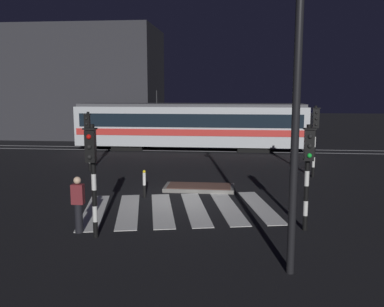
# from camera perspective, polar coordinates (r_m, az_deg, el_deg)

# --- Properties ---
(ground_plane) EXTENTS (120.00, 120.00, 0.00)m
(ground_plane) POSITION_cam_1_polar(r_m,az_deg,el_deg) (16.71, -1.10, -6.08)
(ground_plane) COLOR black
(rail_near) EXTENTS (80.00, 0.12, 0.03)m
(rail_near) POSITION_cam_1_polar(r_m,az_deg,el_deg) (29.02, 1.86, 0.30)
(rail_near) COLOR #59595E
(rail_near) RESTS_ON ground
(rail_far) EXTENTS (80.00, 0.12, 0.03)m
(rail_far) POSITION_cam_1_polar(r_m,az_deg,el_deg) (30.43, 2.05, 0.70)
(rail_far) COLOR #59595E
(rail_far) RESTS_ON ground
(crosswalk_zebra) EXTENTS (7.41, 5.61, 0.02)m
(crosswalk_zebra) POSITION_cam_1_polar(r_m,az_deg,el_deg) (15.25, -1.79, -7.50)
(crosswalk_zebra) COLOR silver
(crosswalk_zebra) RESTS_ON ground
(traffic_island) EXTENTS (2.97, 1.41, 0.18)m
(traffic_island) POSITION_cam_1_polar(r_m,az_deg,el_deg) (18.11, 0.99, -4.62)
(traffic_island) COLOR slate
(traffic_island) RESTS_ON ground
(traffic_light_kerb_mid_left) EXTENTS (0.36, 0.42, 3.29)m
(traffic_light_kerb_mid_left) POSITION_cam_1_polar(r_m,az_deg,el_deg) (12.19, -13.32, -1.43)
(traffic_light_kerb_mid_left) COLOR black
(traffic_light_kerb_mid_left) RESTS_ON ground
(traffic_light_corner_near_right) EXTENTS (0.36, 0.42, 3.23)m
(traffic_light_corner_near_right) POSITION_cam_1_polar(r_m,az_deg,el_deg) (12.95, 15.39, -1.10)
(traffic_light_corner_near_right) COLOR black
(traffic_light_corner_near_right) RESTS_ON ground
(traffic_light_corner_far_right) EXTENTS (0.36, 0.42, 3.47)m
(traffic_light_corner_far_right) POSITION_cam_1_polar(r_m,az_deg,el_deg) (21.04, 16.28, 2.99)
(traffic_light_corner_far_right) COLOR black
(traffic_light_corner_far_right) RESTS_ON ground
(traffic_light_corner_far_left) EXTENTS (0.36, 0.42, 3.10)m
(traffic_light_corner_far_left) POSITION_cam_1_polar(r_m,az_deg,el_deg) (22.33, -13.85, 2.77)
(traffic_light_corner_far_left) COLOR black
(traffic_light_corner_far_left) RESTS_ON ground
(street_lamp_near_kerb) EXTENTS (0.44, 1.21, 7.41)m
(street_lamp_near_kerb) POSITION_cam_1_polar(r_m,az_deg,el_deg) (9.41, 14.27, 10.93)
(street_lamp_near_kerb) COLOR black
(street_lamp_near_kerb) RESTS_ON ground
(tram) EXTENTS (16.11, 2.58, 4.15)m
(tram) POSITION_cam_1_polar(r_m,az_deg,el_deg) (29.62, -0.19, 3.86)
(tram) COLOR silver
(tram) RESTS_ON ground
(pedestrian_waiting_at_kerb) EXTENTS (0.36, 0.24, 1.71)m
(pedestrian_waiting_at_kerb) POSITION_cam_1_polar(r_m,az_deg,el_deg) (13.10, -15.10, -6.61)
(pedestrian_waiting_at_kerb) COLOR black
(pedestrian_waiting_at_kerb) RESTS_ON ground
(bollard_island_edge) EXTENTS (0.12, 0.12, 1.11)m
(bollard_island_edge) POSITION_cam_1_polar(r_m,az_deg,el_deg) (16.81, -6.45, -4.08)
(bollard_island_edge) COLOR black
(bollard_island_edge) RESTS_ON ground
(building_backdrop) EXTENTS (14.87, 8.00, 9.52)m
(building_backdrop) POSITION_cam_1_polar(r_m,az_deg,el_deg) (39.86, -15.49, 9.14)
(building_backdrop) COLOR #2D2D33
(building_backdrop) RESTS_ON ground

